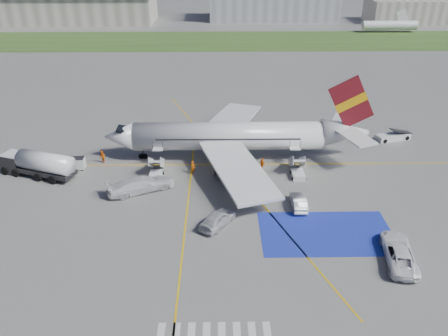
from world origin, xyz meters
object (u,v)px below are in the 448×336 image
at_px(belt_loader, 393,137).
at_px(van_white_b, 140,182).
at_px(gpu_cart, 77,164).
at_px(airliner, 239,136).
at_px(fuel_tanker, 38,166).
at_px(car_silver_a, 218,218).
at_px(van_white_a, 399,250).
at_px(car_silver_b, 299,202).

bearing_deg(belt_loader, van_white_b, -174.13).
distance_m(gpu_cart, belt_loader, 47.03).
bearing_deg(airliner, van_white_b, -144.05).
distance_m(fuel_tanker, car_silver_a, 25.99).
height_order(car_silver_a, van_white_a, van_white_a).
bearing_deg(car_silver_a, fuel_tanker, 8.04).
bearing_deg(car_silver_b, van_white_a, 131.27).
height_order(airliner, gpu_cart, airliner).
bearing_deg(car_silver_a, car_silver_b, -125.28).
distance_m(airliner, fuel_tanker, 26.77).
xyz_separation_m(belt_loader, car_silver_a, (-27.22, -22.51, 0.43)).
bearing_deg(car_silver_a, van_white_b, -3.71).
bearing_deg(fuel_tanker, car_silver_a, -6.20).
height_order(gpu_cart, car_silver_a, same).
bearing_deg(van_white_b, car_silver_b, -126.73).
xyz_separation_m(car_silver_b, van_white_a, (8.12, -9.42, 0.35)).
distance_m(gpu_cart, van_white_a, 41.15).
xyz_separation_m(car_silver_a, van_white_b, (-9.45, 7.40, 0.36)).
bearing_deg(van_white_a, belt_loader, -99.64).
distance_m(airliner, van_white_a, 26.74).
xyz_separation_m(fuel_tanker, gpu_cart, (4.38, 1.82, -0.69)).
xyz_separation_m(airliner, van_white_a, (14.47, -22.36, -2.33)).
bearing_deg(gpu_cart, car_silver_b, -20.07).
distance_m(fuel_tanker, van_white_b, 14.44).
height_order(fuel_tanker, gpu_cart, fuel_tanker).
bearing_deg(car_silver_a, belt_loader, -106.06).
xyz_separation_m(airliner, fuel_tanker, (-26.25, -4.88, -1.93)).
bearing_deg(car_silver_b, van_white_b, -11.34).
relative_size(car_silver_b, van_white_b, 0.70).
bearing_deg(van_white_a, car_silver_a, -9.56).
height_order(fuel_tanker, belt_loader, fuel_tanker).
distance_m(car_silver_b, van_white_b, 19.18).
relative_size(car_silver_a, van_white_a, 0.89).
distance_m(belt_loader, car_silver_a, 35.32).
distance_m(belt_loader, car_silver_b, 26.14).
xyz_separation_m(gpu_cart, car_silver_a, (18.91, -13.34, 0.08)).
distance_m(airliner, van_white_b, 15.48).
bearing_deg(belt_loader, gpu_cart, 174.72).
height_order(belt_loader, car_silver_b, belt_loader).
height_order(belt_loader, car_silver_a, car_silver_a).
bearing_deg(van_white_b, gpu_cart, 33.02).
height_order(airliner, belt_loader, airliner).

